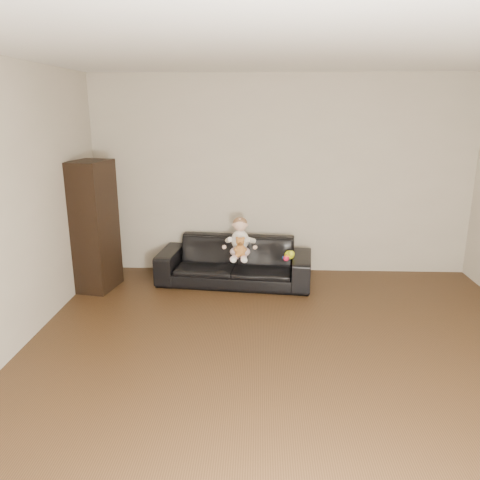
{
  "coord_description": "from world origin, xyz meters",
  "views": [
    {
      "loc": [
        -0.29,
        -3.41,
        2.16
      ],
      "look_at": [
        -0.53,
        2.16,
        0.59
      ],
      "focal_mm": 35.0,
      "sensor_mm": 36.0,
      "label": 1
    }
  ],
  "objects_px": {
    "sofa": "(235,261)",
    "toy_green": "(289,255)",
    "toy_rattle": "(286,258)",
    "teddy_bear": "(240,247)",
    "toy_blue_disc": "(287,258)",
    "baby": "(240,240)",
    "cabinet": "(94,226)"
  },
  "relations": [
    {
      "from": "teddy_bear",
      "to": "sofa",
      "type": "bearing_deg",
      "value": 98.62
    },
    {
      "from": "toy_blue_disc",
      "to": "baby",
      "type": "bearing_deg",
      "value": 178.68
    },
    {
      "from": "cabinet",
      "to": "toy_blue_disc",
      "type": "distance_m",
      "value": 2.38
    },
    {
      "from": "teddy_bear",
      "to": "toy_green",
      "type": "relative_size",
      "value": 1.63
    },
    {
      "from": "baby",
      "to": "toy_blue_disc",
      "type": "relative_size",
      "value": 4.61
    },
    {
      "from": "teddy_bear",
      "to": "toy_rattle",
      "type": "relative_size",
      "value": 3.4
    },
    {
      "from": "toy_green",
      "to": "toy_blue_disc",
      "type": "height_order",
      "value": "toy_green"
    },
    {
      "from": "sofa",
      "to": "toy_green",
      "type": "bearing_deg",
      "value": -6.48
    },
    {
      "from": "cabinet",
      "to": "toy_rattle",
      "type": "relative_size",
      "value": 21.78
    },
    {
      "from": "sofa",
      "to": "toy_blue_disc",
      "type": "relative_size",
      "value": 17.59
    },
    {
      "from": "teddy_bear",
      "to": "toy_blue_disc",
      "type": "height_order",
      "value": "teddy_bear"
    },
    {
      "from": "sofa",
      "to": "toy_rattle",
      "type": "bearing_deg",
      "value": -14.33
    },
    {
      "from": "baby",
      "to": "toy_blue_disc",
      "type": "bearing_deg",
      "value": 3.93
    },
    {
      "from": "baby",
      "to": "toy_green",
      "type": "xyz_separation_m",
      "value": [
        0.61,
        -0.05,
        -0.17
      ]
    },
    {
      "from": "teddy_bear",
      "to": "toy_rattle",
      "type": "distance_m",
      "value": 0.58
    },
    {
      "from": "toy_green",
      "to": "sofa",
      "type": "bearing_deg",
      "value": 167.48
    },
    {
      "from": "baby",
      "to": "toy_blue_disc",
      "type": "height_order",
      "value": "baby"
    },
    {
      "from": "toy_rattle",
      "to": "toy_blue_disc",
      "type": "distance_m",
      "value": 0.12
    },
    {
      "from": "sofa",
      "to": "cabinet",
      "type": "bearing_deg",
      "value": -165.16
    },
    {
      "from": "cabinet",
      "to": "toy_green",
      "type": "xyz_separation_m",
      "value": [
        2.37,
        0.11,
        -0.37
      ]
    },
    {
      "from": "cabinet",
      "to": "toy_green",
      "type": "height_order",
      "value": "cabinet"
    },
    {
      "from": "cabinet",
      "to": "teddy_bear",
      "type": "distance_m",
      "value": 1.78
    },
    {
      "from": "teddy_bear",
      "to": "toy_green",
      "type": "bearing_deg",
      "value": 1.14
    },
    {
      "from": "toy_green",
      "to": "toy_rattle",
      "type": "distance_m",
      "value": 0.1
    },
    {
      "from": "baby",
      "to": "toy_green",
      "type": "bearing_deg",
      "value": 0.99
    },
    {
      "from": "toy_rattle",
      "to": "teddy_bear",
      "type": "bearing_deg",
      "value": -177.72
    },
    {
      "from": "teddy_bear",
      "to": "toy_blue_disc",
      "type": "bearing_deg",
      "value": 4.8
    },
    {
      "from": "cabinet",
      "to": "baby",
      "type": "relative_size",
      "value": 3.12
    },
    {
      "from": "teddy_bear",
      "to": "toy_rattle",
      "type": "bearing_deg",
      "value": -6.8
    },
    {
      "from": "sofa",
      "to": "teddy_bear",
      "type": "xyz_separation_m",
      "value": [
        0.08,
        -0.26,
        0.27
      ]
    },
    {
      "from": "sofa",
      "to": "toy_rattle",
      "type": "height_order",
      "value": "sofa"
    },
    {
      "from": "sofa",
      "to": "toy_green",
      "type": "relative_size",
      "value": 12.74
    }
  ]
}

